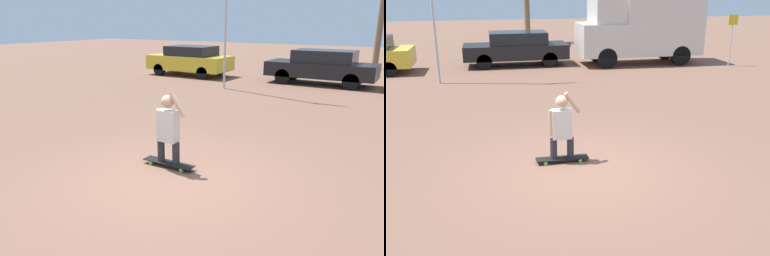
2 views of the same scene
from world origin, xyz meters
The scene contains 6 objects.
ground_plane centered at (0.00, 0.00, 0.00)m, with size 80.00×80.00×0.00m, color brown.
skateboard centered at (-0.35, 0.48, 0.08)m, with size 1.07×0.24×0.09m.
person_skateboarder centered at (-0.35, 0.48, 0.82)m, with size 0.66×0.25×1.38m.
camper_van centered at (5.27, 11.34, 1.61)m, with size 5.57×2.07×2.94m.
parked_car_black centered at (-0.37, 11.99, 0.79)m, with size 4.59×1.82×1.49m.
street_sign centered at (8.91, 9.79, 1.46)m, with size 0.44×0.06×2.25m.
Camera 2 is at (-1.73, -7.51, 3.43)m, focal length 40.00 mm.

